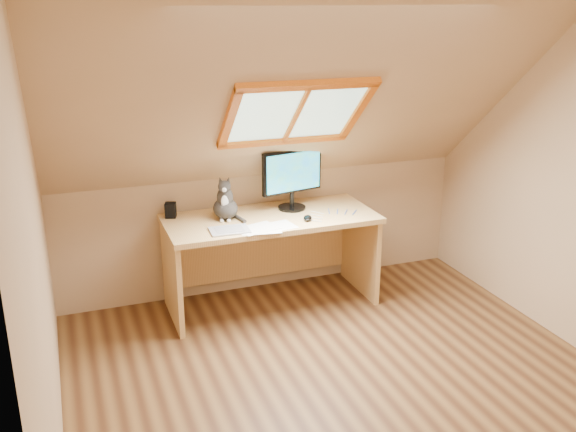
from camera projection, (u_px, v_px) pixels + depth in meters
name	position (u px, v px, depth m)	size (l,w,h in m)	color
ground	(353.00, 393.00, 4.09)	(3.50, 3.50, 0.00)	brown
room_shell	(369.00, 180.00, 3.55)	(3.52, 3.52, 2.41)	tan
desk	(268.00, 240.00, 5.18)	(1.66, 0.73, 0.76)	#E2B26B
monitor	(292.00, 176.00, 5.13)	(0.53, 0.22, 0.49)	black
cat	(225.00, 204.00, 4.95)	(0.25, 0.27, 0.35)	#3C3835
desk_speaker	(171.00, 210.00, 5.01)	(0.08, 0.08, 0.12)	black
graphics_tablet	(229.00, 230.00, 4.72)	(0.29, 0.21, 0.01)	#B2B2B7
mouse	(308.00, 218.00, 4.95)	(0.06, 0.11, 0.04)	black
papers	(271.00, 228.00, 4.78)	(0.35, 0.30, 0.01)	white
cables	(332.00, 214.00, 5.09)	(0.51, 0.26, 0.01)	silver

